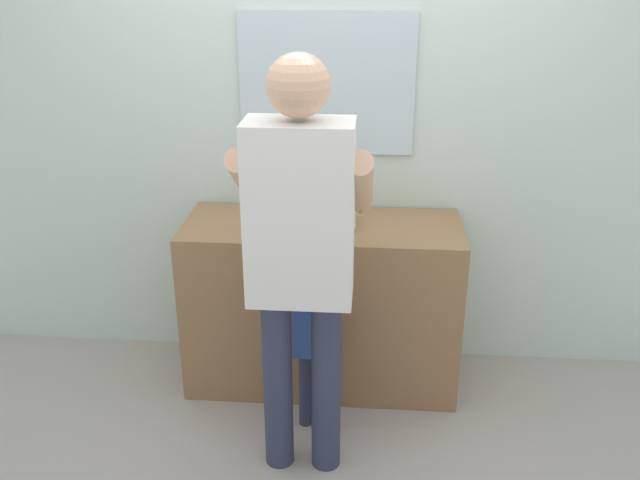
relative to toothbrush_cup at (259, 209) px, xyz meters
name	(u,v)px	position (x,y,z in m)	size (l,w,h in m)	color
ground_plane	(318,410)	(0.32, -0.34, -0.94)	(14.00, 14.00, 0.00)	#9E998E
back_wall	(327,116)	(0.32, 0.28, 0.42)	(4.40, 0.10, 2.70)	silver
vanity_cabinet	(322,304)	(0.32, -0.04, -0.50)	(1.38, 0.54, 0.88)	olive
sink_basin	(322,215)	(0.32, -0.06, 0.00)	(0.33, 0.33, 0.11)	silver
faucet	(325,197)	(0.32, 0.14, 0.03)	(0.18, 0.14, 0.18)	#B7BABF
toothbrush_cup	(259,209)	(0.00, 0.00, 0.00)	(0.07, 0.07, 0.21)	#D86666
child_toddler	(316,330)	(0.32, -0.44, -0.42)	(0.27, 0.27, 0.87)	#2D334C
adult_parent	(301,239)	(0.29, -0.70, 0.14)	(0.56, 0.58, 1.80)	#2D334C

